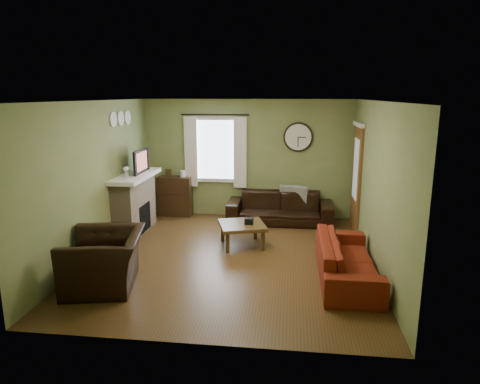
# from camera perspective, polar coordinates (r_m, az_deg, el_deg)

# --- Properties ---
(floor) EXTENTS (4.60, 5.20, 0.00)m
(floor) POSITION_cam_1_polar(r_m,az_deg,el_deg) (7.33, -1.16, -8.71)
(floor) COLOR #4D3318
(floor) RESTS_ON ground
(ceiling) EXTENTS (4.60, 5.20, 0.00)m
(ceiling) POSITION_cam_1_polar(r_m,az_deg,el_deg) (6.82, -1.27, 12.07)
(ceiling) COLOR white
(ceiling) RESTS_ON ground
(wall_left) EXTENTS (0.00, 5.20, 2.60)m
(wall_left) POSITION_cam_1_polar(r_m,az_deg,el_deg) (7.62, -18.60, 1.65)
(wall_left) COLOR olive
(wall_left) RESTS_ON ground
(wall_right) EXTENTS (0.00, 5.20, 2.60)m
(wall_right) POSITION_cam_1_polar(r_m,az_deg,el_deg) (7.02, 17.72, 0.78)
(wall_right) COLOR olive
(wall_right) RESTS_ON ground
(wall_back) EXTENTS (4.60, 0.00, 2.60)m
(wall_back) POSITION_cam_1_polar(r_m,az_deg,el_deg) (9.50, 1.00, 4.43)
(wall_back) COLOR olive
(wall_back) RESTS_ON ground
(wall_front) EXTENTS (4.60, 0.00, 2.60)m
(wall_front) POSITION_cam_1_polar(r_m,az_deg,el_deg) (4.48, -5.91, -5.36)
(wall_front) COLOR olive
(wall_front) RESTS_ON ground
(fireplace) EXTENTS (0.40, 1.40, 1.10)m
(fireplace) POSITION_cam_1_polar(r_m,az_deg,el_deg) (8.74, -13.87, -1.72)
(fireplace) COLOR tan
(fireplace) RESTS_ON floor
(firebox) EXTENTS (0.04, 0.60, 0.55)m
(firebox) POSITION_cam_1_polar(r_m,az_deg,el_deg) (8.74, -12.61, -3.35)
(firebox) COLOR black
(firebox) RESTS_ON fireplace
(mantel) EXTENTS (0.58, 1.60, 0.08)m
(mantel) POSITION_cam_1_polar(r_m,az_deg,el_deg) (8.60, -13.89, 2.08)
(mantel) COLOR white
(mantel) RESTS_ON fireplace
(tv) EXTENTS (0.08, 0.60, 0.35)m
(tv) POSITION_cam_1_polar(r_m,az_deg,el_deg) (8.70, -13.50, 3.65)
(tv) COLOR black
(tv) RESTS_ON mantel
(tv_screen) EXTENTS (0.02, 0.62, 0.36)m
(tv_screen) POSITION_cam_1_polar(r_m,az_deg,el_deg) (8.66, -13.02, 4.01)
(tv_screen) COLOR #994C3F
(tv_screen) RESTS_ON mantel
(medallion_left) EXTENTS (0.28, 0.28, 0.03)m
(medallion_left) POSITION_cam_1_polar(r_m,az_deg,el_deg) (8.23, -16.56, 9.25)
(medallion_left) COLOR white
(medallion_left) RESTS_ON wall_left
(medallion_mid) EXTENTS (0.28, 0.28, 0.03)m
(medallion_mid) POSITION_cam_1_polar(r_m,az_deg,el_deg) (8.55, -15.63, 9.42)
(medallion_mid) COLOR white
(medallion_mid) RESTS_ON wall_left
(medallion_right) EXTENTS (0.28, 0.28, 0.03)m
(medallion_right) POSITION_cam_1_polar(r_m,az_deg,el_deg) (8.87, -14.77, 9.58)
(medallion_right) COLOR white
(medallion_right) RESTS_ON wall_left
(window_pane) EXTENTS (1.00, 0.02, 1.30)m
(window_pane) POSITION_cam_1_polar(r_m,az_deg,el_deg) (9.55, -3.21, 5.67)
(window_pane) COLOR silver
(window_pane) RESTS_ON wall_back
(curtain_rod) EXTENTS (0.03, 0.03, 1.50)m
(curtain_rod) POSITION_cam_1_polar(r_m,az_deg,el_deg) (9.39, -3.38, 10.26)
(curtain_rod) COLOR black
(curtain_rod) RESTS_ON wall_back
(curtain_left) EXTENTS (0.28, 0.04, 1.55)m
(curtain_left) POSITION_cam_1_polar(r_m,az_deg,el_deg) (9.57, -6.57, 5.32)
(curtain_left) COLOR white
(curtain_left) RESTS_ON wall_back
(curtain_right) EXTENTS (0.28, 0.04, 1.55)m
(curtain_right) POSITION_cam_1_polar(r_m,az_deg,el_deg) (9.38, 0.01, 5.25)
(curtain_right) COLOR white
(curtain_right) RESTS_ON wall_back
(wall_clock) EXTENTS (0.64, 0.06, 0.64)m
(wall_clock) POSITION_cam_1_polar(r_m,az_deg,el_deg) (9.34, 7.76, 7.26)
(wall_clock) COLOR white
(wall_clock) RESTS_ON wall_back
(door) EXTENTS (0.05, 0.90, 2.10)m
(door) POSITION_cam_1_polar(r_m,az_deg,el_deg) (8.85, 15.26, 1.71)
(door) COLOR brown
(door) RESTS_ON floor
(bookshelf) EXTENTS (0.75, 0.32, 0.90)m
(bookshelf) POSITION_cam_1_polar(r_m,az_deg,el_deg) (9.79, -8.65, -0.54)
(bookshelf) COLOR black
(bookshelf) RESTS_ON floor
(book) EXTENTS (0.24, 0.27, 0.02)m
(book) POSITION_cam_1_polar(r_m,az_deg,el_deg) (9.91, -8.40, 2.66)
(book) COLOR #453216
(book) RESTS_ON bookshelf
(sofa_brown) EXTENTS (2.23, 0.87, 0.65)m
(sofa_brown) POSITION_cam_1_polar(r_m,az_deg,el_deg) (9.20, 5.33, -2.10)
(sofa_brown) COLOR black
(sofa_brown) RESTS_ON floor
(pillow_left) EXTENTS (0.43, 0.27, 0.41)m
(pillow_left) POSITION_cam_1_polar(r_m,az_deg,el_deg) (9.37, 7.76, -0.47)
(pillow_left) COLOR gray
(pillow_left) RESTS_ON sofa_brown
(pillow_right) EXTENTS (0.43, 0.14, 0.43)m
(pillow_right) POSITION_cam_1_polar(r_m,az_deg,el_deg) (9.41, 6.61, -0.39)
(pillow_right) COLOR gray
(pillow_right) RESTS_ON sofa_brown
(sofa_red) EXTENTS (0.81, 2.07, 0.61)m
(sofa_red) POSITION_cam_1_polar(r_m,az_deg,el_deg) (6.64, 14.06, -8.67)
(sofa_red) COLOR maroon
(sofa_red) RESTS_ON floor
(armchair) EXTENTS (1.27, 1.38, 0.78)m
(armchair) POSITION_cam_1_polar(r_m,az_deg,el_deg) (6.47, -17.61, -8.65)
(armchair) COLOR black
(armchair) RESTS_ON floor
(coffee_table) EXTENTS (0.98, 0.98, 0.42)m
(coffee_table) POSITION_cam_1_polar(r_m,az_deg,el_deg) (7.81, 0.27, -5.69)
(coffee_table) COLOR #453216
(coffee_table) RESTS_ON floor
(tissue_box) EXTENTS (0.15, 0.15, 0.11)m
(tissue_box) POSITION_cam_1_polar(r_m,az_deg,el_deg) (7.73, 1.22, -4.41)
(tissue_box) COLOR black
(tissue_box) RESTS_ON coffee_table
(wine_glass_a) EXTENTS (0.08, 0.08, 0.22)m
(wine_glass_a) POSITION_cam_1_polar(r_m,az_deg,el_deg) (8.12, -15.04, 2.45)
(wine_glass_a) COLOR white
(wine_glass_a) RESTS_ON mantel
(wine_glass_b) EXTENTS (0.07, 0.07, 0.21)m
(wine_glass_b) POSITION_cam_1_polar(r_m,az_deg,el_deg) (8.19, -14.82, 2.54)
(wine_glass_b) COLOR white
(wine_glass_b) RESTS_ON mantel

